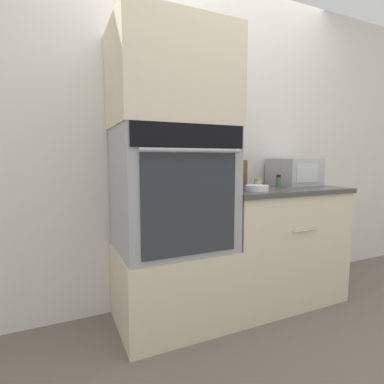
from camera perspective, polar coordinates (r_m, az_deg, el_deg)
The scene contains 12 objects.
ground_plane at distance 2.20m, azimuth 9.54°, elevation -24.60°, with size 12.00×12.00×0.00m, color #6B6056.
wall_back at distance 2.43m, azimuth 1.61°, elevation 9.23°, with size 8.00×0.05×2.50m.
oven_cabinet_base at distance 2.16m, azimuth -3.68°, elevation -17.25°, with size 0.74×0.60×0.53m.
wall_oven at distance 1.99m, azimuth -3.78°, elevation 0.52°, with size 0.72×0.64×0.80m.
oven_cabinet_upper at distance 2.04m, azimuth -3.97°, elevation 20.62°, with size 0.74×0.60×0.61m.
counter_unit at distance 2.52m, azimuth 15.43°, elevation -9.39°, with size 1.03×0.63×0.90m.
microwave at distance 2.71m, azimuth 18.88°, elevation 3.63°, with size 0.35×0.34×0.22m.
knife_block at distance 2.46m, azimuth 8.56°, elevation 3.57°, with size 0.10×0.14×0.26m.
bowl at distance 2.14m, azimuth 12.25°, elevation 0.75°, with size 0.16×0.16×0.04m.
condiment_jar_near at distance 2.37m, azimuth 6.88°, elevation 1.64°, with size 0.04×0.04×0.07m.
condiment_jar_mid at distance 2.47m, azimuth 16.14°, elevation 2.01°, with size 0.04×0.04×0.10m.
condiment_jar_far at distance 2.35m, azimuth 12.45°, elevation 1.60°, with size 0.06×0.06×0.07m.
Camera 1 is at (-1.08, -1.55, 1.13)m, focal length 28.00 mm.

